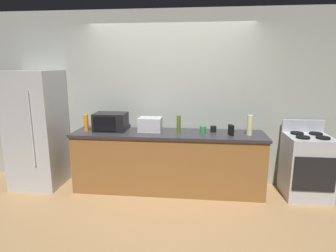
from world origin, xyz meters
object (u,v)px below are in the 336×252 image
object	(u,v)px
bottle_dish_soap	(86,123)
microwave	(111,122)
toaster_oven	(150,124)
bottle_hand_soap	(250,125)
mug_green	(203,130)
bottle_olive_oil	(179,125)
mug_black	(213,129)
cordless_phone	(231,130)
refrigerator	(37,129)
stove_range	(306,166)

from	to	relation	value
bottle_dish_soap	microwave	bearing A→B (deg)	13.81
toaster_oven	bottle_hand_soap	bearing A→B (deg)	-3.15
toaster_oven	mug_green	world-z (taller)	toaster_oven
mug_green	microwave	bearing A→B (deg)	179.57
bottle_olive_oil	mug_black	xyz separation A→B (m)	(0.51, 0.15, -0.09)
microwave	bottle_olive_oil	world-z (taller)	microwave
bottle_hand_soap	mug_black	bearing A→B (deg)	165.07
toaster_oven	mug_green	bearing A→B (deg)	-1.66
mug_black	cordless_phone	bearing A→B (deg)	-36.33
microwave	toaster_oven	size ratio (longest dim) A/B	1.41
microwave	bottle_dish_soap	bearing A→B (deg)	-166.19
bottle_olive_oil	mug_black	distance (m)	0.54
bottle_hand_soap	mug_green	world-z (taller)	bottle_hand_soap
refrigerator	microwave	bearing A→B (deg)	2.36
mug_green	mug_black	bearing A→B (deg)	26.18
cordless_phone	bottle_hand_soap	world-z (taller)	bottle_hand_soap
stove_range	bottle_olive_oil	xyz separation A→B (m)	(-1.84, -0.04, 0.57)
refrigerator	cordless_phone	world-z (taller)	refrigerator
microwave	mug_green	size ratio (longest dim) A/B	4.70
stove_range	mug_green	bearing A→B (deg)	178.56
mug_green	mug_black	size ratio (longest dim) A/B	1.12
cordless_phone	bottle_olive_oil	distance (m)	0.75
cordless_phone	bottle_hand_soap	distance (m)	0.27
stove_range	bottle_hand_soap	bearing A→B (deg)	-178.68
toaster_oven	mug_black	xyz separation A→B (m)	(0.94, 0.05, -0.06)
bottle_olive_oil	mug_green	bearing A→B (deg)	12.25
microwave	bottle_olive_oil	bearing A→B (deg)	-4.78
refrigerator	mug_green	xyz separation A→B (m)	(2.56, 0.04, 0.05)
toaster_oven	cordless_phone	world-z (taller)	toaster_oven
microwave	toaster_oven	world-z (taller)	microwave
stove_range	bottle_dish_soap	bearing A→B (deg)	-179.32
toaster_oven	mug_green	distance (m)	0.79
toaster_oven	cordless_phone	size ratio (longest dim) A/B	2.27
refrigerator	toaster_oven	distance (m)	1.78
bottle_hand_soap	stove_range	bearing A→B (deg)	1.32
toaster_oven	bottle_olive_oil	xyz separation A→B (m)	(0.44, -0.10, 0.03)
toaster_oven	stove_range	bearing A→B (deg)	-1.52
refrigerator	toaster_oven	size ratio (longest dim) A/B	5.29
bottle_hand_soap	refrigerator	bearing A→B (deg)	179.66
mug_black	bottle_hand_soap	bearing A→B (deg)	-14.93
toaster_oven	cordless_phone	xyz separation A→B (m)	(1.18, -0.12, -0.03)
microwave	mug_black	bearing A→B (deg)	2.45
stove_range	cordless_phone	bearing A→B (deg)	-176.81
refrigerator	microwave	xyz separation A→B (m)	(1.17, 0.05, 0.13)
mug_green	mug_black	distance (m)	0.17
cordless_phone	mug_green	world-z (taller)	cordless_phone
toaster_oven	bottle_dish_soap	bearing A→B (deg)	-174.13
bottle_olive_oil	bottle_dish_soap	bearing A→B (deg)	179.97
stove_range	bottle_dish_soap	world-z (taller)	bottle_dish_soap
toaster_oven	bottle_dish_soap	distance (m)	0.96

